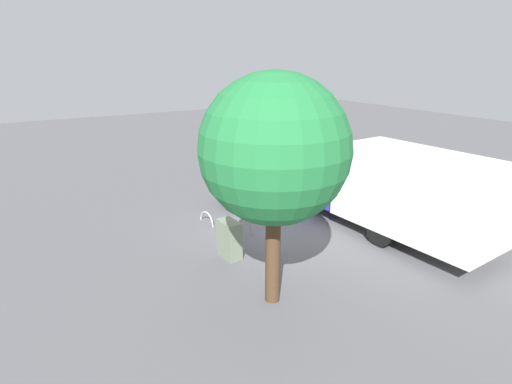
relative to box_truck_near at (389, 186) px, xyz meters
The scene contains 7 objects.
ground_plane 3.97m from the box_truck_near, 53.77° to the left, with size 60.00×60.00×0.00m, color #515155.
box_truck_near is the anchor object (origin of this frame).
motorcycle 5.76m from the box_truck_near, 35.81° to the left, with size 1.78×0.72×1.20m.
stop_sign 4.40m from the box_truck_near, 62.94° to the left, with size 0.71×0.33×3.11m.
street_tree 5.78m from the box_truck_near, 104.74° to the left, with size 3.19×3.19×5.20m.
utility_cabinet 5.33m from the box_truck_near, 78.75° to the left, with size 0.73×0.42×1.09m, color slate.
bike_rack_hoop 6.11m from the box_truck_near, 52.77° to the left, with size 0.85×0.85×0.05m, color #B7B7BC.
Camera 1 is at (-10.32, 6.77, 5.43)m, focal length 28.19 mm.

